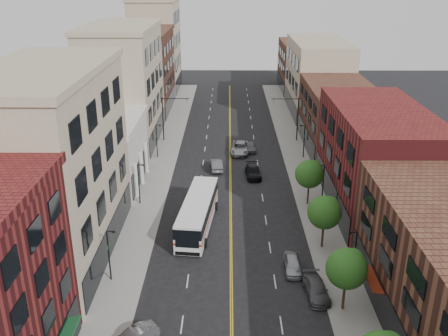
{
  "coord_description": "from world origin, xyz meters",
  "views": [
    {
      "loc": [
        -0.33,
        -30.47,
        26.61
      ],
      "look_at": [
        -0.8,
        23.42,
        5.0
      ],
      "focal_mm": 40.0,
      "sensor_mm": 36.0,
      "label": 1
    }
  ],
  "objects_px": {
    "car_parked_mid": "(316,289)",
    "car_lane_a": "(253,172)",
    "car_lane_behind": "(216,165)",
    "city_bus": "(198,211)",
    "car_parked_far": "(293,264)",
    "car_lane_c": "(250,147)",
    "car_lane_b": "(240,148)"
  },
  "relations": [
    {
      "from": "car_parked_far",
      "to": "car_lane_a",
      "type": "xyz_separation_m",
      "value": [
        -2.69,
        22.92,
        0.03
      ]
    },
    {
      "from": "city_bus",
      "to": "car_lane_c",
      "type": "relative_size",
      "value": 3.34
    },
    {
      "from": "car_lane_c",
      "to": "car_parked_mid",
      "type": "bearing_deg",
      "value": -86.48
    },
    {
      "from": "city_bus",
      "to": "car_parked_mid",
      "type": "height_order",
      "value": "city_bus"
    },
    {
      "from": "car_parked_mid",
      "to": "car_lane_b",
      "type": "relative_size",
      "value": 0.77
    },
    {
      "from": "city_bus",
      "to": "car_lane_c",
      "type": "height_order",
      "value": "city_bus"
    },
    {
      "from": "city_bus",
      "to": "car_lane_behind",
      "type": "height_order",
      "value": "city_bus"
    },
    {
      "from": "car_lane_behind",
      "to": "car_lane_a",
      "type": "height_order",
      "value": "car_lane_behind"
    },
    {
      "from": "city_bus",
      "to": "car_parked_mid",
      "type": "xyz_separation_m",
      "value": [
        11.03,
        -12.4,
        -1.28
      ]
    },
    {
      "from": "city_bus",
      "to": "car_parked_far",
      "type": "distance_m",
      "value": 12.76
    },
    {
      "from": "car_parked_mid",
      "to": "car_lane_a",
      "type": "xyz_separation_m",
      "value": [
        -4.29,
        26.82,
        0.05
      ]
    },
    {
      "from": "car_lane_behind",
      "to": "car_lane_a",
      "type": "distance_m",
      "value": 5.66
    },
    {
      "from": "car_parked_mid",
      "to": "car_lane_behind",
      "type": "relative_size",
      "value": 1.0
    },
    {
      "from": "car_parked_far",
      "to": "car_lane_a",
      "type": "bearing_deg",
      "value": 97.55
    },
    {
      "from": "car_lane_b",
      "to": "car_lane_c",
      "type": "xyz_separation_m",
      "value": [
        1.66,
        0.78,
        -0.14
      ]
    },
    {
      "from": "car_lane_a",
      "to": "car_parked_mid",
      "type": "bearing_deg",
      "value": -84.14
    },
    {
      "from": "car_parked_mid",
      "to": "car_lane_b",
      "type": "height_order",
      "value": "car_lane_b"
    },
    {
      "from": "car_lane_behind",
      "to": "car_lane_c",
      "type": "xyz_separation_m",
      "value": [
        5.13,
        7.8,
        -0.07
      ]
    },
    {
      "from": "car_lane_c",
      "to": "car_lane_behind",
      "type": "bearing_deg",
      "value": -126.35
    },
    {
      "from": "car_lane_behind",
      "to": "car_parked_far",
      "type": "bearing_deg",
      "value": 101.2
    },
    {
      "from": "car_lane_b",
      "to": "car_parked_mid",
      "type": "bearing_deg",
      "value": -76.31
    },
    {
      "from": "car_parked_mid",
      "to": "car_lane_c",
      "type": "xyz_separation_m",
      "value": [
        -4.24,
        37.11,
        0.02
      ]
    },
    {
      "from": "car_lane_behind",
      "to": "car_parked_mid",
      "type": "bearing_deg",
      "value": 101.92
    },
    {
      "from": "car_parked_mid",
      "to": "car_lane_a",
      "type": "bearing_deg",
      "value": 94.68
    },
    {
      "from": "car_parked_mid",
      "to": "car_lane_a",
      "type": "distance_m",
      "value": 27.17
    },
    {
      "from": "car_lane_a",
      "to": "car_lane_b",
      "type": "relative_size",
      "value": 0.83
    },
    {
      "from": "city_bus",
      "to": "car_parked_far",
      "type": "xyz_separation_m",
      "value": [
        9.43,
        -8.5,
        -1.26
      ]
    },
    {
      "from": "city_bus",
      "to": "car_parked_mid",
      "type": "relative_size",
      "value": 2.92
    },
    {
      "from": "car_parked_far",
      "to": "car_lane_behind",
      "type": "relative_size",
      "value": 0.88
    },
    {
      "from": "car_parked_mid",
      "to": "car_lane_behind",
      "type": "xyz_separation_m",
      "value": [
        -9.38,
        29.31,
        0.09
      ]
    },
    {
      "from": "city_bus",
      "to": "car_lane_c",
      "type": "bearing_deg",
      "value": 80.62
    },
    {
      "from": "car_parked_mid",
      "to": "car_lane_b",
      "type": "xyz_separation_m",
      "value": [
        -5.9,
        36.34,
        0.16
      ]
    }
  ]
}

